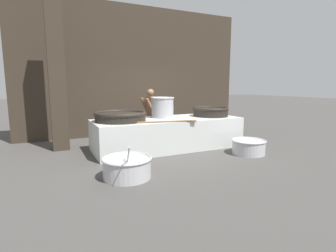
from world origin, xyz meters
The scene contains 11 objects.
ground_plane centered at (0.00, 0.00, 0.00)m, with size 60.00×60.00×0.00m, color #474442.
back_wall centered at (0.00, 2.45, 2.11)m, with size 7.64×0.24×4.22m, color #382D23.
support_pillar centered at (-2.57, 1.07, 2.11)m, with size 0.39×0.39×4.22m, color #382D23.
hearth_platform centered at (0.00, 0.00, 0.39)m, with size 3.84×1.43×0.79m.
giant_wok_near centered at (-1.25, 0.06, 0.91)m, with size 1.26×1.26×0.23m.
giant_wok_far centered at (1.31, -0.03, 0.92)m, with size 1.00×1.00×0.25m.
stock_pot centered at (-0.04, 0.27, 1.07)m, with size 0.63×0.63×0.55m.
stirring_paddle centered at (-0.27, -0.62, 0.81)m, with size 1.48×0.34×0.04m.
cook centered at (-0.01, 1.22, 0.83)m, with size 0.35×0.55×1.54m.
prep_bowl_vegetables centered at (-1.64, -1.73, 0.21)m, with size 0.89×1.15×0.74m.
prep_bowl_meat centered at (1.50, -1.39, 0.19)m, with size 0.81×0.81×0.35m.
Camera 1 is at (-2.93, -6.13, 1.66)m, focal length 28.00 mm.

